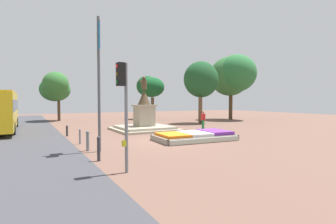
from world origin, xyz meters
TOP-DOWN VIEW (x-y plane):
  - ground_plane at (0.00, 0.00)m, footprint 82.58×82.58m
  - flower_planter at (1.80, -0.59)m, footprint 5.22×3.04m
  - statue_monument at (1.15, 6.17)m, footprint 5.03×5.03m
  - traffic_light_near_crossing at (-4.77, -5.72)m, footprint 0.42×0.30m
  - banner_pole at (-4.56, -1.43)m, footprint 0.14×1.01m
  - pedestrian_with_handbag at (6.08, 4.46)m, footprint 0.22×0.73m
  - kerb_bollard_south at (-5.10, -3.46)m, footprint 0.15×0.15m
  - kerb_bollard_mid_a at (-5.04, -0.93)m, footprint 0.17×0.17m
  - kerb_bollard_mid_b at (-5.00, 1.43)m, footprint 0.12×0.12m
  - kerb_bollard_north at (-5.19, 5.40)m, footprint 0.16×0.16m
  - park_tree_far_left at (9.67, 9.70)m, footprint 4.11×3.52m
  - park_tree_behind_statue at (16.54, 12.32)m, footprint 5.49×6.22m
  - park_tree_far_right at (-4.45, 21.09)m, footprint 3.67×4.82m
  - park_tree_street_side at (7.42, 18.68)m, footprint 3.64×3.85m

SIDE VIEW (x-z plane):
  - ground_plane at x=0.00m, z-range 0.00..0.00m
  - flower_planter at x=1.80m, z-range -0.03..0.53m
  - kerb_bollard_north at x=-5.19m, z-range 0.02..0.81m
  - kerb_bollard_mid_b at x=-5.00m, z-range 0.02..0.92m
  - kerb_bollard_mid_a at x=-5.04m, z-range 0.03..1.06m
  - kerb_bollard_south at x=-5.10m, z-range 0.02..1.07m
  - statue_monument at x=1.15m, z-range -1.44..3.16m
  - pedestrian_with_handbag at x=6.08m, z-range 0.10..1.74m
  - traffic_light_near_crossing at x=-4.77m, z-range 0.72..4.57m
  - banner_pole at x=-4.56m, z-range 0.30..6.96m
  - park_tree_far_right at x=-4.45m, z-range 1.07..7.15m
  - park_tree_street_side at x=7.42m, z-range 1.45..7.45m
  - park_tree_far_left at x=9.67m, z-range 1.39..8.34m
  - park_tree_behind_statue at x=16.54m, z-range 1.64..10.25m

